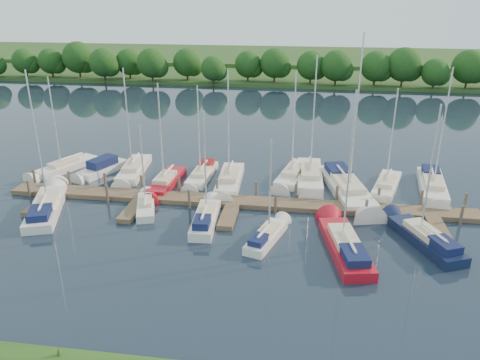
# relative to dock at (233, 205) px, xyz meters

# --- Properties ---
(ground) EXTENTS (260.00, 260.00, 0.00)m
(ground) POSITION_rel_dock_xyz_m (0.00, -7.31, -0.20)
(ground) COLOR #17222E
(ground) RESTS_ON ground
(dock) EXTENTS (40.00, 6.00, 0.40)m
(dock) POSITION_rel_dock_xyz_m (0.00, 0.00, 0.00)
(dock) COLOR brown
(dock) RESTS_ON ground
(mooring_pilings) EXTENTS (38.24, 2.84, 2.00)m
(mooring_pilings) POSITION_rel_dock_xyz_m (0.00, 1.13, 0.40)
(mooring_pilings) COLOR #473D33
(mooring_pilings) RESTS_ON ground
(far_shore) EXTENTS (180.00, 30.00, 0.60)m
(far_shore) POSITION_rel_dock_xyz_m (0.00, 67.69, 0.10)
(far_shore) COLOR #25471B
(far_shore) RESTS_ON ground
(distant_hill) EXTENTS (220.00, 40.00, 1.40)m
(distant_hill) POSITION_rel_dock_xyz_m (0.00, 92.69, 0.50)
(distant_hill) COLOR #385826
(distant_hill) RESTS_ON ground
(treeline) EXTENTS (146.84, 9.84, 8.29)m
(treeline) POSITION_rel_dock_xyz_m (-2.70, 54.32, 3.84)
(treeline) COLOR #38281C
(treeline) RESTS_ON ground
(sailboat_n_0) EXTENTS (4.37, 7.56, 9.83)m
(sailboat_n_0) POSITION_rel_dock_xyz_m (-18.34, 6.09, 0.07)
(sailboat_n_0) COLOR white
(sailboat_n_0) RESTS_ON ground
(motorboat) EXTENTS (3.71, 6.19, 1.91)m
(motorboat) POSITION_rel_dock_xyz_m (-14.22, 5.96, 0.18)
(motorboat) COLOR white
(motorboat) RESTS_ON ground
(sailboat_n_2) EXTENTS (2.77, 8.56, 10.86)m
(sailboat_n_2) POSITION_rel_dock_xyz_m (-10.98, 6.10, 0.08)
(sailboat_n_2) COLOR white
(sailboat_n_2) RESTS_ON ground
(sailboat_n_3) EXTENTS (2.21, 7.85, 10.04)m
(sailboat_n_3) POSITION_rel_dock_xyz_m (-6.95, 3.51, 0.08)
(sailboat_n_3) COLOR #AF101E
(sailboat_n_3) RESTS_ON ground
(sailboat_n_4) EXTENTS (2.05, 7.43, 9.43)m
(sailboat_n_4) POSITION_rel_dock_xyz_m (-4.03, 5.89, 0.11)
(sailboat_n_4) COLOR white
(sailboat_n_4) RESTS_ON ground
(sailboat_n_5) EXTENTS (2.36, 8.64, 11.13)m
(sailboat_n_5) POSITION_rel_dock_xyz_m (-1.08, 4.65, 0.09)
(sailboat_n_5) COLOR white
(sailboat_n_5) RESTS_ON ground
(sailboat_n_6) EXTENTS (3.53, 8.47, 10.70)m
(sailboat_n_6) POSITION_rel_dock_xyz_m (4.68, 7.06, 0.07)
(sailboat_n_6) COLOR white
(sailboat_n_6) RESTS_ON ground
(sailboat_n_7) EXTENTS (2.48, 9.61, 12.23)m
(sailboat_n_7) POSITION_rel_dock_xyz_m (6.35, 6.72, 0.08)
(sailboat_n_7) COLOR white
(sailboat_n_7) RESTS_ON ground
(sailboat_n_8) EXTENTS (4.88, 11.59, 14.45)m
(sailboat_n_8) POSITION_rel_dock_xyz_m (9.71, 4.26, 0.13)
(sailboat_n_8) COLOR white
(sailboat_n_8) RESTS_ON ground
(sailboat_n_9) EXTENTS (3.59, 7.64, 9.71)m
(sailboat_n_9) POSITION_rel_dock_xyz_m (13.25, 5.57, 0.07)
(sailboat_n_9) COLOR white
(sailboat_n_9) RESTS_ON ground
(sailboat_n_10) EXTENTS (3.14, 9.19, 11.58)m
(sailboat_n_10) POSITION_rel_dock_xyz_m (17.40, 6.02, 0.13)
(sailboat_n_10) COLOR white
(sailboat_n_10) RESTS_ON ground
(sailboat_s_0) EXTENTS (4.70, 9.33, 11.85)m
(sailboat_s_0) POSITION_rel_dock_xyz_m (-15.12, -2.87, 0.13)
(sailboat_s_0) COLOR white
(sailboat_s_0) RESTS_ON ground
(sailboat_s_1) EXTENTS (2.75, 5.75, 7.52)m
(sailboat_s_1) POSITION_rel_dock_xyz_m (-7.10, -1.49, 0.07)
(sailboat_s_1) COLOR white
(sailboat_s_1) RESTS_ON ground
(sailboat_s_2) EXTENTS (2.06, 7.14, 9.32)m
(sailboat_s_2) POSITION_rel_dock_xyz_m (-1.65, -3.19, 0.14)
(sailboat_s_2) COLOR white
(sailboat_s_2) RESTS_ON ground
(sailboat_s_3) EXTENTS (2.90, 6.08, 7.86)m
(sailboat_s_3) POSITION_rel_dock_xyz_m (3.34, -5.24, 0.11)
(sailboat_s_3) COLOR white
(sailboat_s_3) RESTS_ON ground
(sailboat_s_4) EXTENTS (3.59, 9.21, 11.60)m
(sailboat_s_4) POSITION_rel_dock_xyz_m (8.80, -5.82, 0.13)
(sailboat_s_4) COLOR #AF101E
(sailboat_s_4) RESTS_ON ground
(sailboat_s_5) EXTENTS (4.55, 7.98, 10.50)m
(sailboat_s_5) POSITION_rel_dock_xyz_m (14.52, -4.08, 0.14)
(sailboat_s_5) COLOR #101A38
(sailboat_s_5) RESTS_ON ground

